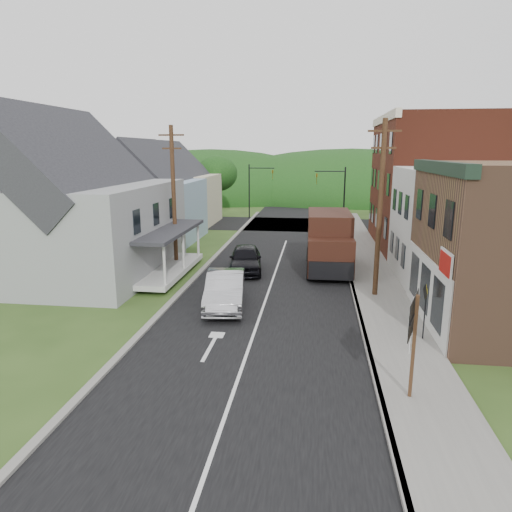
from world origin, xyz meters
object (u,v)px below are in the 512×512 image
(dark_sedan, at_px, (246,259))
(route_sign_cluster, at_px, (413,332))
(warning_sign, at_px, (425,304))
(delivery_van, at_px, (329,242))
(silver_sedan, at_px, (225,290))

(dark_sedan, xyz_separation_m, route_sign_cluster, (7.27, -14.41, 1.42))
(dark_sedan, relative_size, warning_sign, 2.13)
(dark_sedan, bearing_deg, warning_sign, -56.53)
(delivery_van, distance_m, route_sign_cluster, 15.51)
(silver_sedan, height_order, route_sign_cluster, route_sign_cluster)
(dark_sedan, height_order, delivery_van, delivery_van)
(dark_sedan, xyz_separation_m, warning_sign, (8.66, -9.82, 0.78))
(delivery_van, distance_m, warning_sign, 11.33)
(route_sign_cluster, bearing_deg, warning_sign, 91.45)
(delivery_van, bearing_deg, dark_sedan, -170.82)
(dark_sedan, distance_m, delivery_van, 5.37)
(route_sign_cluster, height_order, warning_sign, route_sign_cluster)
(silver_sedan, height_order, delivery_van, delivery_van)
(route_sign_cluster, xyz_separation_m, warning_sign, (1.39, 4.59, -0.64))
(silver_sedan, relative_size, route_sign_cluster, 1.59)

